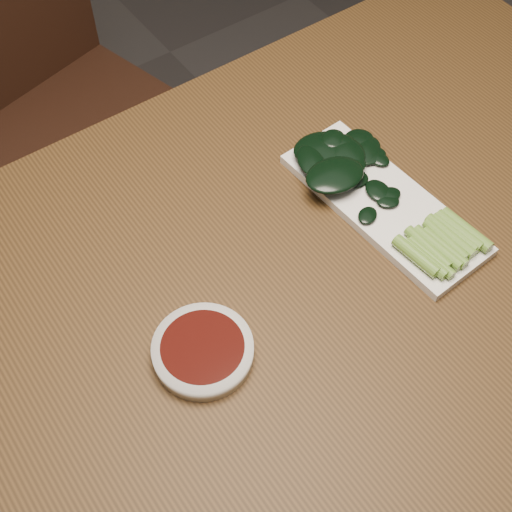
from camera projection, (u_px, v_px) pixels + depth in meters
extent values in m
plane|color=#2F2C2C|center=(270.00, 465.00, 1.57)|extent=(6.00, 6.00, 0.00)
cube|color=#412A12|center=(279.00, 283.00, 0.97)|extent=(1.40, 0.80, 0.04)
cylinder|color=#412A12|center=(409.00, 139.00, 1.66)|extent=(0.05, 0.05, 0.71)
cube|color=black|center=(86.00, 130.00, 1.57)|extent=(0.50, 0.50, 0.04)
cylinder|color=black|center=(100.00, 280.00, 1.61)|extent=(0.04, 0.04, 0.41)
cylinder|color=black|center=(204.00, 189.00, 1.76)|extent=(0.04, 0.04, 0.41)
cylinder|color=black|center=(1.00, 203.00, 1.74)|extent=(0.04, 0.04, 0.41)
cylinder|color=black|center=(107.00, 125.00, 1.90)|extent=(0.04, 0.04, 0.41)
cube|color=black|center=(0.00, 2.00, 1.44)|extent=(0.41, 0.13, 0.44)
cylinder|color=silver|center=(203.00, 351.00, 0.88)|extent=(0.13, 0.13, 0.02)
cylinder|color=#3C0A05|center=(202.00, 347.00, 0.87)|extent=(0.10, 0.10, 0.00)
cube|color=silver|center=(383.00, 204.00, 1.02)|extent=(0.14, 0.32, 0.01)
cylinder|color=olive|center=(416.00, 256.00, 0.95)|extent=(0.02, 0.08, 0.02)
cylinder|color=olive|center=(425.00, 259.00, 0.95)|extent=(0.02, 0.07, 0.02)
cylinder|color=olive|center=(431.00, 258.00, 0.95)|extent=(0.02, 0.08, 0.01)
cylinder|color=olive|center=(428.00, 248.00, 0.96)|extent=(0.02, 0.08, 0.02)
cylinder|color=olive|center=(438.00, 248.00, 0.96)|extent=(0.02, 0.08, 0.02)
cylinder|color=olive|center=(445.00, 248.00, 0.96)|extent=(0.02, 0.08, 0.02)
cylinder|color=olive|center=(446.00, 240.00, 0.96)|extent=(0.02, 0.08, 0.02)
cylinder|color=olive|center=(450.00, 236.00, 0.97)|extent=(0.02, 0.08, 0.02)
cylinder|color=olive|center=(455.00, 233.00, 0.97)|extent=(0.02, 0.08, 0.02)
cylinder|color=olive|center=(459.00, 231.00, 0.97)|extent=(0.02, 0.08, 0.02)
cylinder|color=olive|center=(466.00, 230.00, 0.97)|extent=(0.02, 0.08, 0.02)
ellipsoid|color=black|center=(311.00, 161.00, 1.04)|extent=(0.06, 0.08, 0.01)
ellipsoid|color=black|center=(377.00, 158.00, 1.06)|extent=(0.04, 0.05, 0.01)
ellipsoid|color=black|center=(359.00, 139.00, 1.07)|extent=(0.06, 0.06, 0.01)
ellipsoid|color=black|center=(333.00, 139.00, 1.06)|extent=(0.05, 0.05, 0.01)
ellipsoid|color=black|center=(335.00, 175.00, 1.01)|extent=(0.10, 0.08, 0.02)
ellipsoid|color=black|center=(340.00, 165.00, 1.05)|extent=(0.05, 0.05, 0.01)
ellipsoid|color=black|center=(361.00, 144.00, 1.07)|extent=(0.05, 0.05, 0.01)
ellipsoid|color=black|center=(311.00, 162.00, 1.05)|extent=(0.05, 0.05, 0.01)
ellipsoid|color=black|center=(321.00, 148.00, 1.05)|extent=(0.10, 0.08, 0.01)
ellipsoid|color=black|center=(347.00, 151.00, 1.05)|extent=(0.06, 0.08, 0.01)
ellipsoid|color=black|center=(340.00, 141.00, 1.06)|extent=(0.05, 0.05, 0.01)
ellipsoid|color=black|center=(346.00, 165.00, 1.03)|extent=(0.07, 0.06, 0.01)
ellipsoid|color=black|center=(366.00, 149.00, 1.06)|extent=(0.07, 0.06, 0.01)
ellipsoid|color=black|center=(351.00, 179.00, 1.03)|extent=(0.06, 0.06, 0.01)
ellipsoid|color=black|center=(332.00, 161.00, 1.05)|extent=(0.07, 0.07, 0.01)
ellipsoid|color=black|center=(364.00, 155.00, 1.06)|extent=(0.08, 0.07, 0.01)
ellipsoid|color=black|center=(388.00, 201.00, 1.01)|extent=(0.04, 0.04, 0.01)
ellipsoid|color=black|center=(368.00, 215.00, 0.99)|extent=(0.04, 0.04, 0.01)
ellipsoid|color=black|center=(389.00, 195.00, 1.01)|extent=(0.04, 0.03, 0.01)
ellipsoid|color=black|center=(378.00, 191.00, 1.02)|extent=(0.04, 0.05, 0.01)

